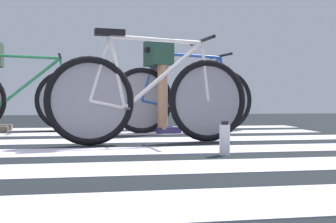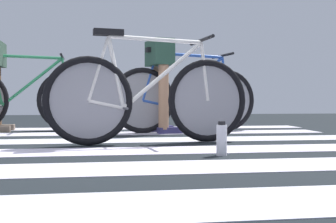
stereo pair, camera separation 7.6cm
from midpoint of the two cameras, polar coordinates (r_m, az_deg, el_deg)
The scene contains 7 objects.
ground at distance 3.08m, azimuth -11.42°, elevation -5.40°, with size 18.00×14.00×0.02m.
crosswalk_markings at distance 3.33m, azimuth -11.51°, elevation -4.68°, with size 5.42×4.26×0.00m.
bicycle_1_of_3 at distance 3.40m, azimuth -1.86°, elevation 1.97°, with size 1.72×0.53×0.93m.
bicycle_2_of_3 at distance 4.61m, azimuth 3.00°, elevation 1.89°, with size 1.71×0.56×0.93m.
cyclist_2_of_3 at distance 4.51m, azimuth -0.66°, elevation 5.39°, with size 0.38×0.45×1.02m.
bicycle_3_of_3 at distance 5.06m, azimuth -19.23°, elevation 1.78°, with size 1.74×0.52×0.93m.
water_bottle at distance 2.72m, azimuth 8.27°, elevation -3.85°, with size 0.07×0.07×0.23m.
Camera 2 is at (0.23, -3.05, 0.39)m, focal length 43.66 mm.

